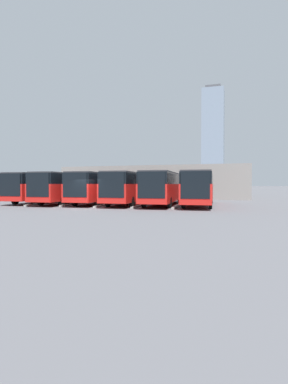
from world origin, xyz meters
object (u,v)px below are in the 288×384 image
object	(u,v)px
bus_3	(100,187)
bus_2	(131,187)
bus_0	(199,187)
bus_5	(45,187)
bus_4	(69,187)
bus_1	(164,187)

from	to	relation	value
bus_3	bus_2	bearing A→B (deg)	175.06
bus_0	bus_5	bearing A→B (deg)	-3.40
bus_5	bus_4	bearing A→B (deg)	167.34
bus_3	bus_4	distance (m)	3.53
bus_1	bus_3	size ratio (longest dim) A/B	1.00
bus_2	bus_4	size ratio (longest dim) A/B	1.00
bus_1	bus_3	world-z (taller)	same
bus_1	bus_3	distance (m)	6.99
bus_0	bus_4	world-z (taller)	same
bus_0	bus_2	distance (m)	7.00
bus_3	bus_4	xyz separation A→B (m)	(3.50, 0.49, 0.00)
bus_3	bus_5	xyz separation A→B (m)	(6.99, -0.03, 0.00)
bus_1	bus_4	size ratio (longest dim) A/B	1.00
bus_0	bus_3	distance (m)	10.49
bus_5	bus_3	bearing A→B (deg)	175.57
bus_2	bus_4	world-z (taller)	same
bus_3	bus_1	bearing A→B (deg)	175.94
bus_0	bus_2	bearing A→B (deg)	-1.61
bus_3	bus_4	world-z (taller)	same
bus_0	bus_2	size ratio (longest dim) A/B	1.00
bus_4	bus_5	distance (m)	3.54
bus_0	bus_1	size ratio (longest dim) A/B	1.00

